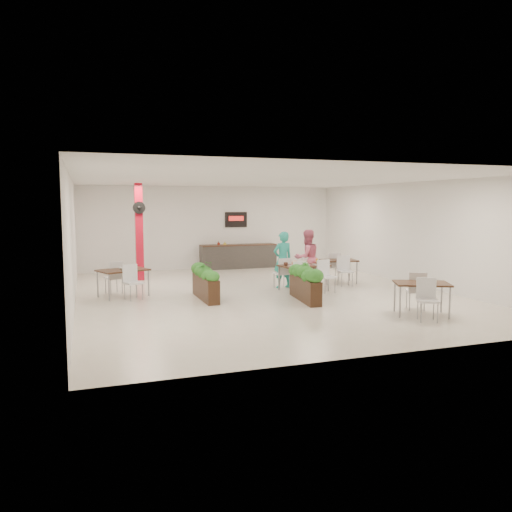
{
  "coord_description": "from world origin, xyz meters",
  "views": [
    {
      "loc": [
        -4.74,
        -13.01,
        2.53
      ],
      "look_at": [
        -0.28,
        -0.15,
        1.1
      ],
      "focal_mm": 35.0,
      "sensor_mm": 36.0,
      "label": 1
    }
  ],
  "objects": [
    {
      "name": "ground",
      "position": [
        0.0,
        0.0,
        0.0
      ],
      "size": [
        12.0,
        12.0,
        0.0
      ],
      "primitive_type": "plane",
      "color": "beige",
      "rests_on": "ground"
    },
    {
      "name": "room_shell",
      "position": [
        0.0,
        0.0,
        2.01
      ],
      "size": [
        10.1,
        12.1,
        3.22
      ],
      "color": "white",
      "rests_on": "ground"
    },
    {
      "name": "red_column",
      "position": [
        -3.0,
        3.79,
        1.64
      ],
      "size": [
        0.4,
        0.41,
        3.2
      ],
      "color": "#AF0B20",
      "rests_on": "ground"
    },
    {
      "name": "service_counter",
      "position": [
        1.0,
        5.65,
        0.49
      ],
      "size": [
        3.0,
        0.64,
        2.2
      ],
      "color": "#2F2C2A",
      "rests_on": "ground"
    },
    {
      "name": "main_table",
      "position": [
        1.3,
        0.17,
        0.64
      ],
      "size": [
        1.49,
        1.76,
        0.92
      ],
      "rotation": [
        0.0,
        0.0,
        0.13
      ],
      "color": "#311C10",
      "rests_on": "ground"
    },
    {
      "name": "diner_man",
      "position": [
        0.91,
        0.82,
        0.85
      ],
      "size": [
        0.67,
        0.48,
        1.7
      ],
      "primitive_type": "imported",
      "rotation": [
        0.0,
        0.0,
        3.27
      ],
      "color": "teal",
      "rests_on": "ground"
    },
    {
      "name": "diner_woman",
      "position": [
        1.71,
        0.82,
        0.87
      ],
      "size": [
        0.92,
        0.76,
        1.74
      ],
      "primitive_type": "imported",
      "rotation": [
        0.0,
        0.0,
        3.27
      ],
      "color": "pink",
      "rests_on": "ground"
    },
    {
      "name": "planter_left",
      "position": [
        -1.72,
        -0.21,
        0.51
      ],
      "size": [
        0.41,
        1.94,
        1.01
      ],
      "rotation": [
        0.0,
        0.0,
        1.58
      ],
      "color": "black",
      "rests_on": "ground"
    },
    {
      "name": "planter_right",
      "position": [
        0.7,
        -1.25,
        0.5
      ],
      "size": [
        0.58,
        1.93,
        1.01
      ],
      "rotation": [
        0.0,
        0.0,
        1.45
      ],
      "color": "black",
      "rests_on": "ground"
    },
    {
      "name": "side_table_a",
      "position": [
        -3.76,
        0.9,
        0.64
      ],
      "size": [
        1.49,
        1.66,
        0.92
      ],
      "rotation": [
        0.0,
        0.0,
        0.37
      ],
      "color": "#311C10",
      "rests_on": "ground"
    },
    {
      "name": "side_table_b",
      "position": [
        2.94,
        1.06,
        0.62
      ],
      "size": [
        1.21,
        1.67,
        0.92
      ],
      "rotation": [
        0.0,
        0.0,
        -0.16
      ],
      "color": "#311C10",
      "rests_on": "ground"
    },
    {
      "name": "side_table_c",
      "position": [
        2.48,
        -3.68,
        0.62
      ],
      "size": [
        1.41,
        1.65,
        0.92
      ],
      "rotation": [
        0.0,
        0.0,
        -0.43
      ],
      "color": "#311C10",
      "rests_on": "ground"
    }
  ]
}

